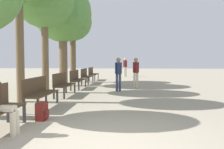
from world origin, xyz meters
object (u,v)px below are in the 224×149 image
at_px(bench_row_2, 63,83).
at_px(tree_row_3, 63,14).
at_px(pedestrian_near, 125,66).
at_px(pedestrian_mid, 136,71).
at_px(tree_row_4, 73,23).
at_px(bench_row_1, 39,90).
at_px(backpack, 42,111).
at_px(bench_row_4, 86,75).
at_px(bench_row_3, 77,78).
at_px(pedestrian_far, 118,72).
at_px(person_seated, 0,101).
at_px(bench_row_5, 92,73).

bearing_deg(bench_row_2, tree_row_3, 105.02).
height_order(pedestrian_near, pedestrian_mid, pedestrian_near).
relative_size(tree_row_4, pedestrian_mid, 3.33).
relative_size(bench_row_1, backpack, 4.12).
xyz_separation_m(bench_row_2, pedestrian_near, (2.32, 12.32, 0.41)).
distance_m(bench_row_4, tree_row_3, 3.99).
relative_size(bench_row_3, pedestrian_mid, 1.16).
bearing_deg(bench_row_1, tree_row_4, 96.77).
bearing_deg(pedestrian_far, tree_row_4, 125.00).
xyz_separation_m(bench_row_3, person_seated, (0.25, -8.14, 0.13)).
distance_m(bench_row_2, bench_row_3, 2.69).
bearing_deg(bench_row_4, tree_row_3, -130.00).
height_order(bench_row_5, tree_row_3, tree_row_3).
bearing_deg(bench_row_1, bench_row_3, 90.00).
relative_size(tree_row_4, pedestrian_near, 3.18).
bearing_deg(bench_row_3, tree_row_4, 105.93).
bearing_deg(pedestrian_mid, person_seated, -108.31).
bearing_deg(bench_row_2, bench_row_5, 90.00).
bearing_deg(tree_row_3, pedestrian_near, 67.51).
distance_m(tree_row_4, pedestrian_mid, 6.18).
bearing_deg(bench_row_5, pedestrian_near, 61.41).
height_order(bench_row_2, person_seated, person_seated).
bearing_deg(tree_row_3, bench_row_5, 74.68).
relative_size(bench_row_5, pedestrian_far, 1.16).
distance_m(backpack, pedestrian_far, 6.20).
bearing_deg(pedestrian_near, tree_row_3, -112.49).
xyz_separation_m(bench_row_3, pedestrian_mid, (3.12, 0.54, 0.37)).
bearing_deg(bench_row_3, pedestrian_mid, 9.76).
relative_size(bench_row_3, pedestrian_far, 1.16).
relative_size(bench_row_1, bench_row_3, 1.00).
distance_m(bench_row_1, bench_row_3, 5.37).
bearing_deg(bench_row_2, bench_row_1, -90.00).
xyz_separation_m(tree_row_3, pedestrian_far, (3.35, -2.33, -3.24)).
relative_size(person_seated, pedestrian_mid, 0.80).
bearing_deg(bench_row_4, bench_row_1, -90.00).
bearing_deg(bench_row_2, bench_row_4, 90.00).
bearing_deg(pedestrian_mid, bench_row_4, 145.43).
distance_m(tree_row_3, tree_row_4, 2.45).
relative_size(bench_row_3, bench_row_4, 1.00).
height_order(bench_row_2, tree_row_4, tree_row_4).
relative_size(bench_row_2, pedestrian_near, 1.11).
xyz_separation_m(tree_row_4, pedestrian_mid, (4.21, -3.29, -3.10)).
xyz_separation_m(bench_row_1, bench_row_4, (0.00, 8.06, 0.00)).
bearing_deg(bench_row_5, tree_row_3, -105.32).
bearing_deg(pedestrian_near, bench_row_5, -118.59).
bearing_deg(tree_row_4, bench_row_1, -83.23).
height_order(bench_row_4, tree_row_4, tree_row_4).
bearing_deg(bench_row_2, tree_row_4, 99.52).
xyz_separation_m(bench_row_4, person_seated, (0.25, -10.83, 0.13)).
bearing_deg(pedestrian_near, pedestrian_far, -90.37).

